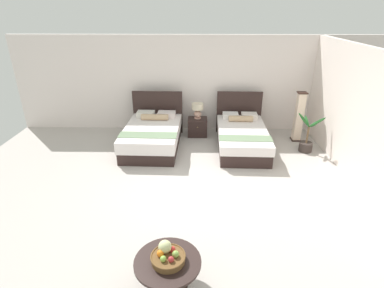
% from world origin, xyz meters
% --- Properties ---
extents(ground_plane, '(9.84, 10.14, 0.02)m').
position_xyz_m(ground_plane, '(0.00, 0.00, -0.01)').
color(ground_plane, '#B7AEA7').
extents(wall_back, '(9.84, 0.12, 2.54)m').
position_xyz_m(wall_back, '(0.00, 3.27, 1.27)').
color(wall_back, white).
rests_on(wall_back, ground).
extents(wall_side_right, '(0.12, 5.74, 2.54)m').
position_xyz_m(wall_side_right, '(3.12, 0.40, 1.27)').
color(wall_side_right, white).
rests_on(wall_side_right, ground).
extents(bed_near_window, '(1.36, 2.08, 1.15)m').
position_xyz_m(bed_near_window, '(-1.09, 1.98, 0.31)').
color(bed_near_window, '#2E1F1D').
rests_on(bed_near_window, ground).
extents(bed_near_corner, '(1.24, 2.17, 1.14)m').
position_xyz_m(bed_near_corner, '(1.10, 1.98, 0.29)').
color(bed_near_corner, '#2E1F1D').
rests_on(bed_near_corner, ground).
extents(nightstand, '(0.51, 0.43, 0.48)m').
position_xyz_m(nightstand, '(0.01, 2.71, 0.24)').
color(nightstand, '#2E1F1D').
rests_on(nightstand, ground).
extents(table_lamp, '(0.30, 0.30, 0.41)m').
position_xyz_m(table_lamp, '(0.01, 2.73, 0.73)').
color(table_lamp, tan).
rests_on(table_lamp, nightstand).
extents(coffee_table, '(0.81, 0.81, 0.44)m').
position_xyz_m(coffee_table, '(-0.34, -2.20, 0.33)').
color(coffee_table, '#2E1F1D').
rests_on(coffee_table, ground).
extents(fruit_bowl, '(0.42, 0.42, 0.23)m').
position_xyz_m(fruit_bowl, '(-0.34, -2.19, 0.52)').
color(fruit_bowl, brown).
rests_on(fruit_bowl, coffee_table).
extents(floor_lamp_corner, '(0.23, 0.23, 1.28)m').
position_xyz_m(floor_lamp_corner, '(2.57, 2.43, 0.64)').
color(floor_lamp_corner, black).
rests_on(floor_lamp_corner, ground).
extents(potted_palm, '(0.63, 0.61, 0.97)m').
position_xyz_m(potted_palm, '(2.61, 1.76, 0.25)').
color(potted_palm, '#392F2A').
rests_on(potted_palm, ground).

